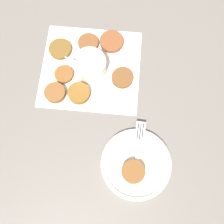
# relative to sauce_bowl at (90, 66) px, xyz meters

# --- Properties ---
(ground_plane) EXTENTS (4.00, 4.00, 0.00)m
(ground_plane) POSITION_rel_sauce_bowl_xyz_m (-0.03, 0.00, -0.03)
(ground_plane) COLOR #605B56
(napkin) EXTENTS (0.37, 0.35, 0.00)m
(napkin) POSITION_rel_sauce_bowl_xyz_m (-0.00, -0.00, -0.03)
(napkin) COLOR silver
(napkin) RESTS_ON ground_plane
(sauce_bowl) EXTENTS (0.12, 0.10, 0.10)m
(sauce_bowl) POSITION_rel_sauce_bowl_xyz_m (0.00, 0.00, 0.00)
(sauce_bowl) COLOR silver
(sauce_bowl) RESTS_ON napkin
(fritter_0) EXTENTS (0.07, 0.07, 0.02)m
(fritter_0) POSITION_rel_sauce_bowl_xyz_m (-0.10, 0.04, -0.02)
(fritter_0) COLOR brown
(fritter_0) RESTS_ON napkin
(fritter_1) EXTENTS (0.08, 0.08, 0.01)m
(fritter_1) POSITION_rel_sauce_bowl_xyz_m (0.10, -0.08, -0.02)
(fritter_1) COLOR brown
(fritter_1) RESTS_ON napkin
(fritter_2) EXTENTS (0.07, 0.07, 0.02)m
(fritter_2) POSITION_rel_sauce_bowl_xyz_m (0.12, 0.08, -0.02)
(fritter_2) COLOR brown
(fritter_2) RESTS_ON napkin
(fritter_3) EXTENTS (0.08, 0.08, 0.02)m
(fritter_3) POSITION_rel_sauce_bowl_xyz_m (-0.08, -0.09, -0.02)
(fritter_3) COLOR brown
(fritter_3) RESTS_ON napkin
(fritter_4) EXTENTS (0.07, 0.07, 0.01)m
(fritter_4) POSITION_rel_sauce_bowl_xyz_m (0.00, -0.09, -0.02)
(fritter_4) COLOR brown
(fritter_4) RESTS_ON napkin
(fritter_5) EXTENTS (0.06, 0.06, 0.01)m
(fritter_5) POSITION_rel_sauce_bowl_xyz_m (0.09, 0.01, -0.02)
(fritter_5) COLOR brown
(fritter_5) RESTS_ON napkin
(fritter_6) EXTENTS (0.07, 0.07, 0.02)m
(fritter_6) POSITION_rel_sauce_bowl_xyz_m (0.04, 0.08, -0.01)
(fritter_6) COLOR brown
(fritter_6) RESTS_ON napkin
(serving_plate) EXTENTS (0.21, 0.21, 0.02)m
(serving_plate) POSITION_rel_sauce_bowl_xyz_m (-0.12, 0.32, -0.02)
(serving_plate) COLOR silver
(serving_plate) RESTS_ON ground_plane
(fritter_on_plate) EXTENTS (0.07, 0.07, 0.01)m
(fritter_on_plate) POSITION_rel_sauce_bowl_xyz_m (-0.10, 0.34, -0.00)
(fritter_on_plate) COLOR brown
(fritter_on_plate) RESTS_ON serving_plate
(fork) EXTENTS (0.06, 0.16, 0.00)m
(fork) POSITION_rel_sauce_bowl_xyz_m (-0.13, 0.25, -0.01)
(fork) COLOR silver
(fork) RESTS_ON serving_plate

